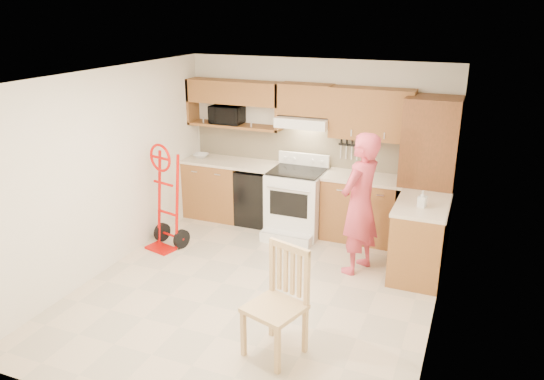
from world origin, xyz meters
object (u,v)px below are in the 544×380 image
Objects in this scene: microwave at (227,115)px; dining_chair at (274,304)px; person at (360,204)px; range at (295,198)px; hand_truck at (163,202)px.

dining_chair is (2.03, -3.11, -1.09)m from microwave.
microwave is at bearing -95.81° from person.
microwave is 0.43× the size of range.
dining_chair is at bearing 10.18° from person.
microwave is at bearing 163.83° from range.
hand_truck reaches higher than dining_chair.
hand_truck is at bearing -63.13° from person.
dining_chair is at bearing -21.53° from hand_truck.
range is at bearing -16.63° from microwave.
person is at bearing 21.53° from hand_truck.
person is 2.66m from hand_truck.
hand_truck is at bearing -100.64° from microwave.
person is at bearing 98.22° from dining_chair.
range is 1.06× the size of dining_chair.
microwave is 3.87m from dining_chair.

